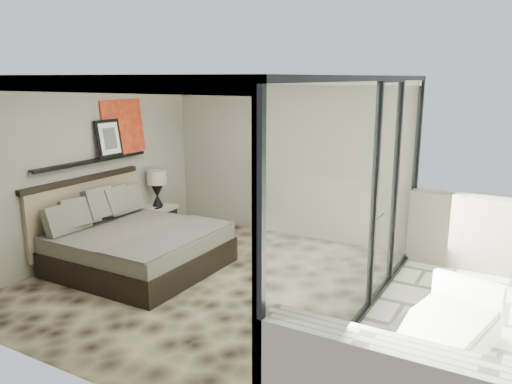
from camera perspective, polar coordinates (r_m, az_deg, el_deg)
The scene contains 13 objects.
floor at distance 7.14m, azimuth -5.81°, elevation -10.00°, with size 5.00×5.00×0.00m, color black.
ceiling at distance 6.58m, azimuth -6.38°, elevation 12.99°, with size 4.50×5.00×0.02m, color silver.
back_wall at distance 8.83m, azimuth 3.39°, elevation 3.97°, with size 4.50×0.02×2.80m, color gray.
left_wall at distance 8.21m, azimuth -18.90°, elevation 2.61°, with size 0.02×5.00×2.80m, color gray.
glass_wall at distance 5.73m, azimuth 12.52°, elevation -1.26°, with size 0.08×5.00×2.80m, color white.
terrace_slab at distance 6.04m, azimuth 26.09°, elevation -16.51°, with size 3.00×5.00×0.12m, color silver.
picture_ledge at distance 8.22m, azimuth -18.16°, elevation 3.38°, with size 0.12×2.20×0.05m, color black.
bed at distance 7.67m, azimuth -13.79°, elevation -5.81°, with size 2.21×2.13×1.22m.
nightstand at distance 9.19m, azimuth -11.19°, elevation -3.08°, with size 0.55×0.55×0.55m, color black.
table_lamp at distance 9.08m, azimuth -11.26°, elevation 0.96°, with size 0.35×0.35×0.64m.
abstract_canvas at distance 8.66m, azimuth -14.95°, elevation 7.22°, with size 0.04×0.90×0.90m, color #AD0E0E.
framed_print at distance 8.37m, azimuth -16.47°, elevation 5.90°, with size 0.03×0.50×0.60m, color black.
lounger at distance 5.68m, azimuth 20.43°, elevation -15.02°, with size 1.09×1.68×0.61m.
Camera 1 is at (3.86, -5.33, 2.78)m, focal length 35.00 mm.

